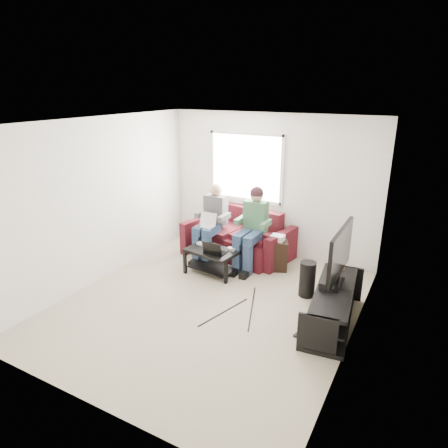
# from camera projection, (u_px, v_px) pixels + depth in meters

# --- Properties ---
(floor) EXTENTS (4.50, 4.50, 0.00)m
(floor) POSITION_uv_depth(u_px,v_px,m) (209.00, 304.00, 5.86)
(floor) COLOR tan
(floor) RESTS_ON ground
(ceiling) EXTENTS (4.50, 4.50, 0.00)m
(ceiling) POSITION_uv_depth(u_px,v_px,m) (207.00, 122.00, 5.01)
(ceiling) COLOR white
(ceiling) RESTS_ON wall_back
(wall_back) EXTENTS (4.50, 0.00, 4.50)m
(wall_back) POSITION_uv_depth(u_px,v_px,m) (271.00, 186.00, 7.30)
(wall_back) COLOR silver
(wall_back) RESTS_ON floor
(wall_front) EXTENTS (4.50, 0.00, 4.50)m
(wall_front) POSITION_uv_depth(u_px,v_px,m) (80.00, 290.00, 3.56)
(wall_front) COLOR silver
(wall_front) RESTS_ON floor
(wall_left) EXTENTS (0.00, 4.50, 4.50)m
(wall_left) POSITION_uv_depth(u_px,v_px,m) (100.00, 201.00, 6.33)
(wall_left) COLOR silver
(wall_left) RESTS_ON floor
(wall_right) EXTENTS (0.00, 4.50, 4.50)m
(wall_right) POSITION_uv_depth(u_px,v_px,m) (359.00, 247.00, 4.53)
(wall_right) COLOR silver
(wall_right) RESTS_ON floor
(window) EXTENTS (1.48, 0.04, 1.28)m
(window) POSITION_uv_depth(u_px,v_px,m) (246.00, 167.00, 7.41)
(window) COLOR white
(window) RESTS_ON wall_back
(sofa) EXTENTS (2.02, 1.15, 0.87)m
(sofa) POSITION_uv_depth(u_px,v_px,m) (239.00, 239.00, 7.45)
(sofa) COLOR #4C1314
(sofa) RESTS_ON floor
(person_left) EXTENTS (0.40, 0.71, 1.36)m
(person_left) POSITION_uv_depth(u_px,v_px,m) (211.00, 219.00, 7.22)
(person_left) COLOR navy
(person_left) RESTS_ON sofa
(person_right) EXTENTS (0.40, 0.71, 1.41)m
(person_right) POSITION_uv_depth(u_px,v_px,m) (252.00, 222.00, 6.85)
(person_right) COLOR navy
(person_right) RESTS_ON sofa
(laptop_silver) EXTENTS (0.35, 0.27, 0.24)m
(laptop_silver) POSITION_uv_depth(u_px,v_px,m) (206.00, 223.00, 7.06)
(laptop_silver) COLOR silver
(laptop_silver) RESTS_ON person_left
(coffee_table) EXTENTS (0.91, 0.64, 0.42)m
(coffee_table) POSITION_uv_depth(u_px,v_px,m) (212.00, 256.00, 6.73)
(coffee_table) COLOR black
(coffee_table) RESTS_ON floor
(laptop_black) EXTENTS (0.36, 0.27, 0.24)m
(laptop_black) POSITION_uv_depth(u_px,v_px,m) (215.00, 246.00, 6.54)
(laptop_black) COLOR black
(laptop_black) RESTS_ON coffee_table
(controller_a) EXTENTS (0.15, 0.11, 0.04)m
(controller_a) POSITION_uv_depth(u_px,v_px,m) (201.00, 244.00, 6.92)
(controller_a) COLOR silver
(controller_a) RESTS_ON coffee_table
(controller_b) EXTENTS (0.16, 0.12, 0.04)m
(controller_b) POSITION_uv_depth(u_px,v_px,m) (212.00, 244.00, 6.89)
(controller_b) COLOR black
(controller_b) RESTS_ON coffee_table
(controller_c) EXTENTS (0.15, 0.11, 0.04)m
(controller_c) POSITION_uv_depth(u_px,v_px,m) (232.00, 249.00, 6.68)
(controller_c) COLOR gray
(controller_c) RESTS_ON coffee_table
(tv_stand) EXTENTS (0.65, 1.62, 0.52)m
(tv_stand) POSITION_uv_depth(u_px,v_px,m) (333.00, 308.00, 5.31)
(tv_stand) COLOR black
(tv_stand) RESTS_ON floor
(tv) EXTENTS (0.12, 1.10, 0.81)m
(tv) POSITION_uv_depth(u_px,v_px,m) (340.00, 254.00, 5.15)
(tv) COLOR black
(tv) RESTS_ON tv_stand
(soundbar) EXTENTS (0.12, 0.50, 0.10)m
(soundbar) POSITION_uv_depth(u_px,v_px,m) (328.00, 280.00, 5.34)
(soundbar) COLOR black
(soundbar) RESTS_ON tv_stand
(drink_cup) EXTENTS (0.08, 0.08, 0.12)m
(drink_cup) POSITION_uv_depth(u_px,v_px,m) (343.00, 266.00, 5.75)
(drink_cup) COLOR #A06745
(drink_cup) RESTS_ON tv_stand
(console_white) EXTENTS (0.30, 0.22, 0.06)m
(console_white) POSITION_uv_depth(u_px,v_px,m) (326.00, 317.00, 4.96)
(console_white) COLOR silver
(console_white) RESTS_ON tv_stand
(console_grey) EXTENTS (0.34, 0.26, 0.08)m
(console_grey) POSITION_uv_depth(u_px,v_px,m) (339.00, 293.00, 5.54)
(console_grey) COLOR gray
(console_grey) RESTS_ON tv_stand
(console_black) EXTENTS (0.38, 0.30, 0.07)m
(console_black) POSITION_uv_depth(u_px,v_px,m) (333.00, 304.00, 5.25)
(console_black) COLOR black
(console_black) RESTS_ON tv_stand
(subwoofer) EXTENTS (0.24, 0.24, 0.55)m
(subwoofer) POSITION_uv_depth(u_px,v_px,m) (307.00, 279.00, 6.01)
(subwoofer) COLOR black
(subwoofer) RESTS_ON floor
(keyboard_floor) EXTENTS (0.26, 0.49, 0.03)m
(keyboard_floor) POSITION_uv_depth(u_px,v_px,m) (308.00, 330.00, 5.20)
(keyboard_floor) COLOR black
(keyboard_floor) RESTS_ON floor
(end_table) EXTENTS (0.35, 0.35, 0.62)m
(end_table) POSITION_uv_depth(u_px,v_px,m) (277.00, 254.00, 6.91)
(end_table) COLOR black
(end_table) RESTS_ON floor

